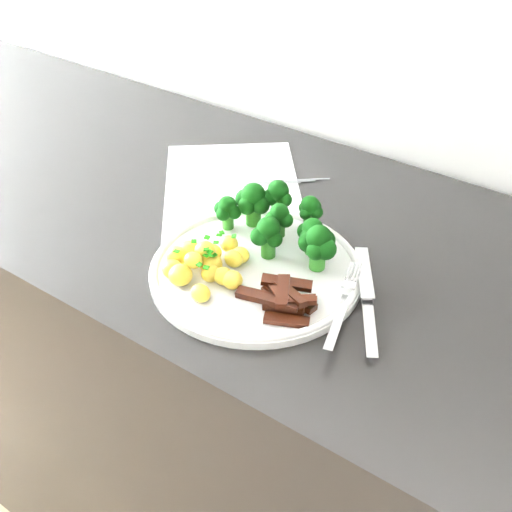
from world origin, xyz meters
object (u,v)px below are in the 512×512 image
at_px(counter, 287,434).
at_px(knife, 368,312).
at_px(plate, 256,269).
at_px(fork, 342,308).
at_px(beef_strips, 284,298).
at_px(broccoli, 281,219).
at_px(recipe_paper, 232,189).
at_px(potatoes, 204,263).

xyz_separation_m(counter, knife, (0.16, -0.08, 0.44)).
bearing_deg(counter, knife, -28.40).
xyz_separation_m(plate, fork, (0.13, -0.01, 0.01)).
height_order(plate, beef_strips, beef_strips).
xyz_separation_m(broccoli, beef_strips, (0.07, -0.11, -0.03)).
distance_m(plate, beef_strips, 0.08).
height_order(recipe_paper, fork, fork).
xyz_separation_m(plate, beef_strips, (0.07, -0.04, 0.01)).
distance_m(potatoes, beef_strips, 0.12).
bearing_deg(counter, potatoes, -111.95).
bearing_deg(broccoli, recipe_paper, 149.71).
bearing_deg(recipe_paper, knife, -24.80).
relative_size(plate, fork, 1.70).
distance_m(potatoes, fork, 0.19).
xyz_separation_m(plate, knife, (0.16, 0.01, 0.00)).
relative_size(plate, knife, 1.55).
relative_size(fork, knife, 0.91).
bearing_deg(plate, fork, -5.56).
distance_m(counter, plate, 0.45).
xyz_separation_m(counter, plate, (-0.00, -0.09, 0.44)).
distance_m(counter, recipe_paper, 0.46).
relative_size(broccoli, fork, 1.21).
bearing_deg(knife, potatoes, -165.88).
xyz_separation_m(recipe_paper, knife, (0.31, -0.14, 0.01)).
bearing_deg(fork, recipe_paper, 149.95).
bearing_deg(recipe_paper, broccoli, -30.29).
bearing_deg(knife, counter, 151.60).
xyz_separation_m(recipe_paper, fork, (0.29, -0.17, 0.02)).
bearing_deg(potatoes, beef_strips, 1.99).
bearing_deg(counter, recipe_paper, 158.95).
height_order(potatoes, knife, potatoes).
distance_m(plate, fork, 0.14).
height_order(counter, potatoes, potatoes).
height_order(broccoli, beef_strips, broccoli).
distance_m(recipe_paper, potatoes, 0.22).
xyz_separation_m(recipe_paper, broccoli, (0.15, -0.09, 0.05)).
height_order(recipe_paper, plate, plate).
relative_size(potatoes, fork, 0.77).
relative_size(broccoli, potatoes, 1.58).
height_order(beef_strips, fork, beef_strips).
relative_size(beef_strips, fork, 0.66).
distance_m(counter, broccoli, 0.48).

